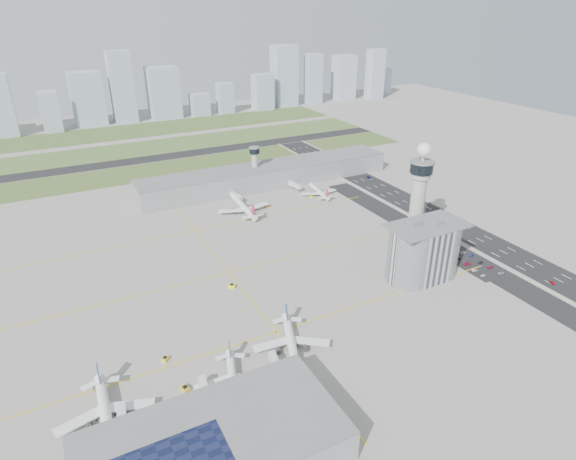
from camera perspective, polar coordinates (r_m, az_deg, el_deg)
name	(u,v)px	position (r m, az deg, el deg)	size (l,w,h in m)	color
ground	(318,280)	(261.08, 3.57, -5.92)	(1000.00, 1000.00, 0.00)	#9E9B93
grass_strip_0	(170,168)	(446.98, -13.76, 7.11)	(480.00, 50.00, 0.08)	#465D2C
grass_strip_1	(151,148)	(517.30, -15.93, 9.35)	(480.00, 60.00, 0.08)	#435E2C
grass_strip_2	(135,131)	(593.57, -17.70, 11.15)	(480.00, 70.00, 0.08)	#4B5F2D
runway	(160,158)	(481.49, -14.91, 8.30)	(480.00, 22.00, 0.10)	black
highway	(473,236)	(329.03, 21.05, -0.69)	(28.00, 500.00, 0.10)	black
barrier_left	(457,240)	(319.08, 19.36, -1.12)	(0.60, 500.00, 1.20)	#9E9E99
barrier_right	(488,231)	(338.82, 22.67, -0.11)	(0.60, 500.00, 1.20)	#9E9E99
landside_road	(455,251)	(305.94, 19.22, -2.39)	(18.00, 260.00, 0.08)	black
parking_lot	(468,261)	(297.67, 20.56, -3.42)	(20.00, 44.00, 0.10)	black
taxiway_line_h_0	(276,332)	(223.46, -1.43, -11.99)	(260.00, 0.60, 0.01)	yellow
taxiway_line_h_1	(228,272)	(269.60, -7.09, -4.98)	(260.00, 0.60, 0.01)	yellow
taxiway_line_h_2	(195,231)	(320.35, -10.95, -0.08)	(260.00, 0.60, 0.01)	yellow
taxiway_line_v	(228,272)	(269.60, -7.09, -4.98)	(0.60, 260.00, 0.01)	yellow
control_tower	(419,192)	(291.46, 15.23, 4.35)	(14.00, 14.00, 64.50)	#ADAAA5
secondary_tower	(255,163)	(388.16, -3.95, 7.92)	(8.60, 8.60, 31.90)	#ADAAA5
admin_building	(423,251)	(266.89, 15.76, -2.40)	(42.00, 24.00, 33.50)	#B2B2B7
terminal_pier	(267,175)	(393.74, -2.45, 6.55)	(210.00, 32.00, 15.80)	gray
near_terminal	(213,448)	(171.04, -8.88, -24.21)	(84.00, 42.00, 13.00)	gray
airplane_near_a	(104,410)	(192.16, -20.92, -19.32)	(41.18, 35.00, 11.53)	white
airplane_near_b	(233,378)	(194.56, -6.59, -17.06)	(35.51, 30.19, 9.94)	white
airplane_near_c	(292,340)	(210.01, 0.43, -12.88)	(40.08, 34.07, 11.22)	white
airplane_far_a	(243,203)	(342.60, -5.33, 3.19)	(45.06, 38.30, 12.62)	white
airplane_far_b	(319,189)	(372.80, 3.65, 4.90)	(34.47, 29.30, 9.65)	white
jet_bridge_near_0	(122,438)	(185.32, -19.03, -22.29)	(14.00, 3.00, 5.70)	silver
jet_bridge_near_1	(207,407)	(188.35, -9.52, -19.96)	(14.00, 3.00, 5.70)	silver
jet_bridge_near_2	(281,380)	(195.98, -0.82, -17.31)	(14.00, 3.00, 5.70)	silver
jet_bridge_far_0	(231,195)	(367.87, -6.73, 4.15)	(14.00, 3.00, 5.70)	silver
jet_bridge_far_1	(290,184)	(386.93, 0.20, 5.43)	(14.00, 3.00, 5.70)	silver
tug_0	(165,359)	(214.24, -14.35, -14.56)	(2.16, 3.15, 1.83)	yellow
tug_1	(185,388)	(199.21, -12.11, -17.88)	(2.42, 3.53, 2.05)	gold
tug_2	(287,340)	(217.34, -0.15, -12.94)	(2.02, 2.94, 1.71)	#D2B303
tug_3	(232,286)	(255.40, -6.68, -6.57)	(2.46, 3.58, 2.08)	yellow
tug_4	(266,205)	(351.41, -2.57, 2.94)	(2.52, 3.67, 2.13)	orange
tug_5	(311,196)	(369.15, 2.73, 4.06)	(2.20, 3.21, 1.86)	yellow
car_lot_0	(483,275)	(284.38, 22.13, -5.00)	(1.32, 3.27, 1.11)	silver
car_lot_1	(475,270)	(287.69, 21.29, -4.47)	(1.28, 3.68, 1.21)	#9497A4
car_lot_2	(467,264)	(292.89, 20.46, -3.76)	(2.17, 4.70, 1.31)	#B61941
car_lot_3	(457,259)	(296.46, 19.44, -3.23)	(1.72, 4.22, 1.23)	black
car_lot_4	(450,254)	(300.56, 18.64, -2.71)	(1.33, 3.30, 1.12)	navy
car_lot_5	(440,249)	(305.12, 17.62, -2.11)	(1.24, 3.54, 1.17)	silver
car_lot_6	(501,273)	(290.46, 23.98, -4.69)	(1.98, 4.29, 1.19)	#98A5AD
car_lot_7	(490,267)	(294.28, 22.84, -4.07)	(1.60, 3.94, 1.14)	#AC113D
car_lot_8	(481,262)	(297.25, 21.87, -3.57)	(1.47, 3.65, 1.24)	#29282C
car_lot_9	(471,255)	(303.05, 20.90, -2.83)	(1.28, 3.67, 1.21)	navy
car_lot_10	(463,253)	(304.61, 19.99, -2.52)	(2.10, 4.55, 1.26)	silver
car_lot_11	(454,246)	(310.73, 19.11, -1.81)	(1.81, 4.45, 1.29)	#9093A3
car_hw_0	(552,283)	(292.79, 28.84, -5.50)	(1.55, 3.86, 1.31)	#AA1120
car_hw_1	(430,213)	(353.95, 16.44, 1.97)	(1.35, 3.88, 1.28)	black
car_hw_2	(369,177)	(415.47, 9.58, 6.18)	(2.13, 4.61, 1.28)	navy
car_hw_4	(319,161)	(455.03, 3.72, 8.20)	(1.44, 3.58, 1.22)	#9C9C9C
skyline_bldg_5	(0,106)	(618.72, -30.96, 12.52)	(25.49, 20.39, 66.89)	#9EADC1
skyline_bldg_6	(50,112)	(618.15, -26.35, 12.44)	(20.04, 16.03, 45.20)	#9EADC1
skyline_bldg_7	(88,99)	(637.88, -22.66, 14.18)	(35.76, 28.61, 61.22)	#9EADC1
skyline_bldg_8	(122,87)	(635.78, -19.11, 15.71)	(26.33, 21.06, 83.39)	#9EADC1
skyline_bldg_9	(164,93)	(647.64, -14.53, 15.47)	(36.96, 29.57, 62.11)	#9EADC1
skyline_bldg_10	(200,105)	(653.60, -10.42, 14.40)	(23.01, 18.41, 27.75)	#9EADC1
skyline_bldg_11	(225,98)	(663.30, -7.48, 15.25)	(20.22, 16.18, 38.97)	#9EADC1
skyline_bldg_12	(263,92)	(680.97, -3.02, 16.03)	(26.14, 20.92, 46.89)	#9EADC1
skyline_bldg_13	(284,76)	(705.89, -0.46, 17.81)	(32.26, 25.81, 81.20)	#9EADC1
skyline_bldg_14	(313,79)	(721.47, 3.03, 17.45)	(21.59, 17.28, 68.75)	#9EADC1
skyline_bldg_15	(344,77)	(760.15, 6.63, 17.53)	(30.25, 24.20, 63.40)	#9EADC1
skyline_bldg_16	(375,74)	(768.46, 10.27, 17.70)	(23.04, 18.43, 71.56)	#9EADC1
skyline_bldg_17	(382,81)	(814.13, 11.13, 16.97)	(22.64, 18.11, 41.06)	#9EADC1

